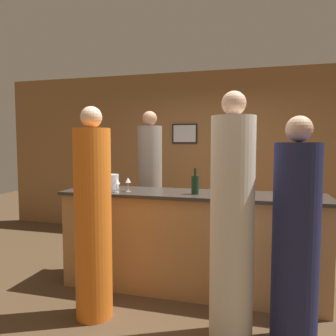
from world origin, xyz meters
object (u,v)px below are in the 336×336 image
object	(u,v)px
guest_1	(232,226)
guest_2	(296,241)
ice_bucket	(110,181)
guest_0	(93,220)
wine_bottle_2	(195,184)
wine_bottle_1	(95,179)
wine_bottle_0	(298,188)
bartender	(150,192)

from	to	relation	value
guest_1	guest_2	world-z (taller)	guest_1
guest_2	ice_bucket	distance (m)	2.13
guest_0	wine_bottle_2	xyz separation A→B (m)	(0.81, 0.68, 0.27)
wine_bottle_1	wine_bottle_2	distance (m)	1.23
wine_bottle_0	guest_2	bearing A→B (deg)	-96.63
bartender	wine_bottle_2	world-z (taller)	bartender
bartender	guest_1	distance (m)	1.87
guest_1	ice_bucket	world-z (taller)	guest_1
bartender	guest_0	size ratio (longest dim) A/B	1.05
guest_0	guest_2	xyz separation A→B (m)	(1.72, 0.02, -0.06)
wine_bottle_2	ice_bucket	distance (m)	1.05
bartender	guest_0	bearing A→B (deg)	87.60
bartender	guest_2	size ratio (longest dim) A/B	1.12
guest_1	guest_2	size ratio (longest dim) A/B	1.11
wine_bottle_0	wine_bottle_2	size ratio (longest dim) A/B	1.04
guest_0	wine_bottle_1	distance (m)	0.97
guest_0	ice_bucket	distance (m)	0.90
bartender	wine_bottle_2	bearing A→B (deg)	134.23
bartender	wine_bottle_0	size ratio (longest dim) A/B	7.14
bartender	ice_bucket	distance (m)	0.70
guest_2	guest_0	bearing A→B (deg)	-179.23
guest_2	wine_bottle_2	size ratio (longest dim) A/B	6.67
wine_bottle_1	ice_bucket	distance (m)	0.19
bartender	ice_bucket	world-z (taller)	bartender
wine_bottle_1	ice_bucket	xyz separation A→B (m)	(0.18, 0.01, -0.02)
guest_1	guest_0	bearing A→B (deg)	179.34
guest_1	wine_bottle_2	bearing A→B (deg)	121.83
guest_2	wine_bottle_1	bearing A→B (deg)	159.29
guest_0	guest_2	world-z (taller)	guest_0
wine_bottle_1	wine_bottle_2	xyz separation A→B (m)	(1.22, -0.15, -0.00)
bartender	ice_bucket	size ratio (longest dim) A/B	9.61
guest_2	wine_bottle_0	world-z (taller)	guest_2
wine_bottle_2	ice_bucket	xyz separation A→B (m)	(-1.04, 0.16, -0.02)
guest_1	wine_bottle_2	xyz separation A→B (m)	(-0.43, 0.69, 0.23)
guest_2	wine_bottle_2	xyz separation A→B (m)	(-0.91, 0.65, 0.33)
guest_1	wine_bottle_1	xyz separation A→B (m)	(-1.65, 0.84, 0.24)
guest_0	guest_2	distance (m)	1.72
wine_bottle_1	wine_bottle_2	world-z (taller)	same
wine_bottle_2	guest_0	bearing A→B (deg)	-139.99
wine_bottle_0	wine_bottle_2	bearing A→B (deg)	175.20
guest_1	wine_bottle_0	distance (m)	0.86
wine_bottle_2	ice_bucket	size ratio (longest dim) A/B	1.29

